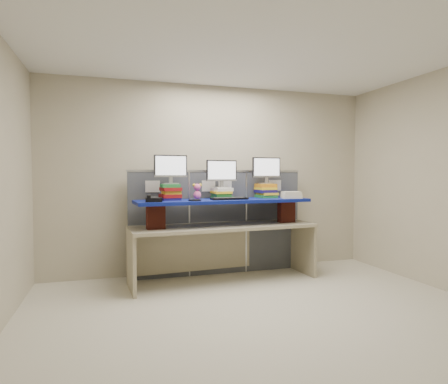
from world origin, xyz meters
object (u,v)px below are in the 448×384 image
object	(u,v)px
monitor_left	(171,168)
monitor_center	(222,172)
blue_board	(224,201)
desk_phone	(153,199)
monitor_right	(266,169)
desk	(224,236)
keyboard	(229,199)

from	to	relation	value
monitor_left	monitor_center	distance (m)	0.72
blue_board	monitor_center	world-z (taller)	monitor_center
desk_phone	blue_board	bearing A→B (deg)	16.18
blue_board	desk_phone	xyz separation A→B (m)	(-0.98, -0.20, 0.05)
monitor_left	desk_phone	xyz separation A→B (m)	(-0.26, -0.27, -0.40)
monitor_left	monitor_center	world-z (taller)	monitor_left
blue_board	monitor_right	size ratio (longest dim) A/B	5.40
blue_board	monitor_center	bearing A→B (deg)	85.55
desk	desk_phone	world-z (taller)	desk_phone
blue_board	monitor_center	size ratio (longest dim) A/B	5.40
desk	monitor_center	xyz separation A→B (m)	(0.00, 0.12, 0.88)
monitor_left	monitor_right	distance (m)	1.42
blue_board	monitor_left	world-z (taller)	monitor_left
monitor_right	desk_phone	world-z (taller)	monitor_right
blue_board	monitor_left	distance (m)	0.85
desk	monitor_right	xyz separation A→B (m)	(0.70, 0.16, 0.93)
desk	keyboard	xyz separation A→B (m)	(0.04, -0.09, 0.52)
desk	blue_board	bearing A→B (deg)	-3.70
blue_board	keyboard	size ratio (longest dim) A/B	4.90
desk	desk_phone	bearing A→B (deg)	-172.23
desk_phone	monitor_right	bearing A→B (deg)	16.90
blue_board	monitor_right	world-z (taller)	monitor_right
blue_board	keyboard	xyz separation A→B (m)	(0.04, -0.09, 0.04)
desk_phone	keyboard	bearing A→B (deg)	10.56
desk	monitor_right	distance (m)	1.17
keyboard	monitor_center	bearing A→B (deg)	98.12
monitor_right	keyboard	bearing A→B (deg)	-162.26
blue_board	monitor_right	xyz separation A→B (m)	(0.70, 0.16, 0.44)
monitor_left	desk_phone	world-z (taller)	monitor_left
blue_board	monitor_center	xyz separation A→B (m)	(0.00, 0.12, 0.39)
monitor_right	monitor_left	bearing A→B (deg)	180.00
monitor_center	keyboard	size ratio (longest dim) A/B	0.91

